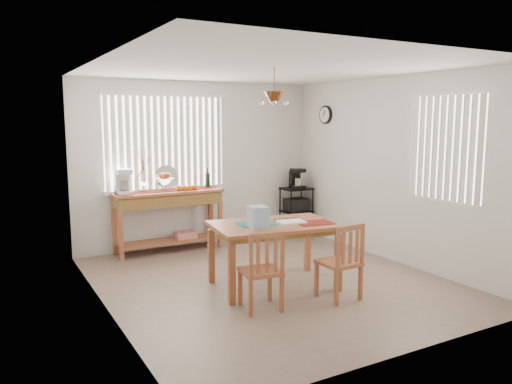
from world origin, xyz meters
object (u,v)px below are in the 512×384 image
sideboard (169,206)px  chair_right (341,262)px  wire_cart (296,207)px  cart_items (296,179)px  chair_left (262,271)px  dining_table (274,231)px

sideboard → chair_right: 3.10m
wire_cart → chair_right: chair_right is taller
cart_items → chair_right: (-1.34, -2.92, -0.55)m
wire_cart → chair_left: bearing=-129.5°
dining_table → chair_left: bearing=-129.9°
wire_cart → cart_items: 0.49m
dining_table → wire_cart: bearing=50.6°
sideboard → chair_left: 2.79m
wire_cart → chair_left: size_ratio=0.95×
chair_right → wire_cart: bearing=65.2°
chair_left → chair_right: size_ratio=0.99×
wire_cart → cart_items: cart_items is taller
wire_cart → dining_table: bearing=-129.4°
wire_cart → chair_left: chair_left is taller
cart_items → chair_left: cart_items is taller
wire_cart → dining_table: wire_cart is taller
dining_table → chair_right: size_ratio=1.78×
sideboard → cart_items: bearing=-0.3°
wire_cart → sideboard: bearing=179.4°
cart_items → chair_left: bearing=-129.4°
dining_table → chair_right: chair_right is taller
dining_table → chair_right: (0.42, -0.76, -0.26)m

